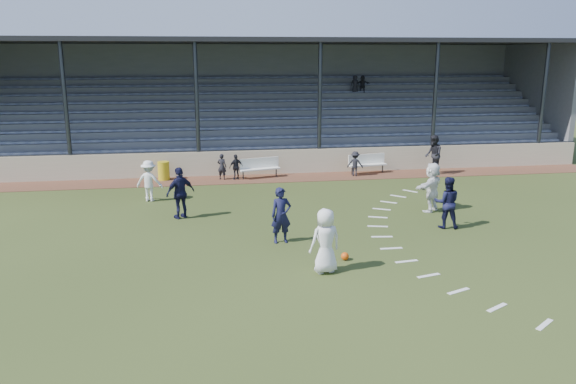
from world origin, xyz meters
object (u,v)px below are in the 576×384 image
(player_white_lead, at_px, (325,241))
(player_navy_lead, at_px, (281,215))
(bench_right, at_px, (367,162))
(football, at_px, (345,256))
(trash_bin, at_px, (164,171))
(official, at_px, (433,155))
(bench_left, at_px, (260,166))

(player_white_lead, bearing_deg, player_navy_lead, -87.09)
(bench_right, relative_size, player_navy_lead, 1.14)
(football, height_order, player_navy_lead, player_navy_lead)
(bench_right, bearing_deg, player_white_lead, -122.42)
(trash_bin, bearing_deg, football, -63.35)
(player_white_lead, relative_size, official, 0.93)
(player_white_lead, xyz_separation_m, official, (8.07, 11.74, 0.09))
(player_navy_lead, bearing_deg, football, -55.27)
(trash_bin, bearing_deg, bench_left, -2.24)
(football, bearing_deg, trash_bin, 116.65)
(bench_left, bearing_deg, player_navy_lead, -106.51)
(bench_left, relative_size, player_white_lead, 1.13)
(player_white_lead, distance_m, player_navy_lead, 2.79)
(official, bearing_deg, football, -26.21)
(bench_right, height_order, player_navy_lead, player_navy_lead)
(bench_right, relative_size, trash_bin, 2.33)
(bench_right, distance_m, official, 3.28)
(player_white_lead, xyz_separation_m, player_navy_lead, (-0.84, 2.66, -0.01))
(bench_right, height_order, official, official)
(trash_bin, relative_size, player_white_lead, 0.48)
(player_navy_lead, bearing_deg, official, 39.18)
(trash_bin, xyz_separation_m, player_navy_lead, (4.24, -9.81, 0.44))
(player_white_lead, height_order, official, official)
(bench_left, xyz_separation_m, trash_bin, (-4.55, 0.18, -0.13))
(bench_left, distance_m, player_white_lead, 12.30)
(trash_bin, height_order, player_navy_lead, player_navy_lead)
(player_navy_lead, xyz_separation_m, official, (8.91, 9.08, 0.09))
(trash_bin, relative_size, football, 3.76)
(bench_left, height_order, football, bench_left)
(bench_right, bearing_deg, trash_bin, 169.10)
(trash_bin, distance_m, official, 13.17)
(player_white_lead, bearing_deg, trash_bin, -82.48)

